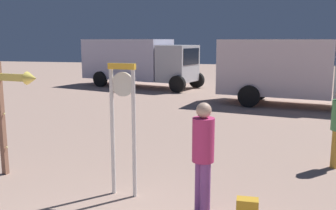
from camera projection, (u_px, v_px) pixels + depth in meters
standing_clock at (123, 115)px, 6.32m from camera, size 0.50×0.14×2.33m
arrow_sign at (13, 101)px, 7.20m from camera, size 1.00×0.32×2.30m
person_near_clock at (203, 153)px, 5.68m from camera, size 0.34×0.34×1.78m
box_truck_near at (294, 69)px, 15.30m from camera, size 6.81×3.56×2.75m
box_truck_far at (137, 60)px, 21.76m from camera, size 7.47×4.40×2.77m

